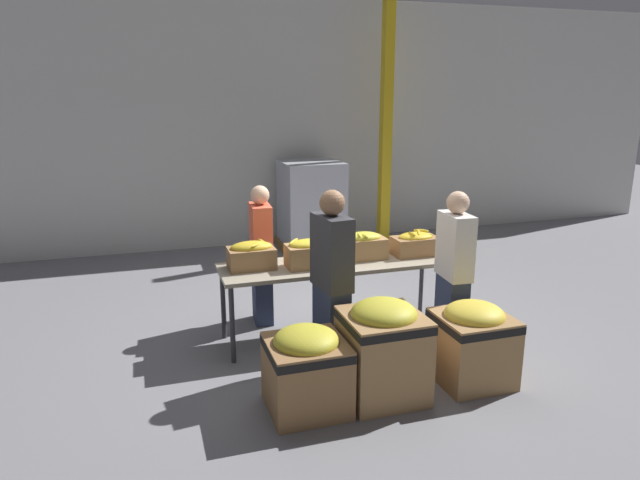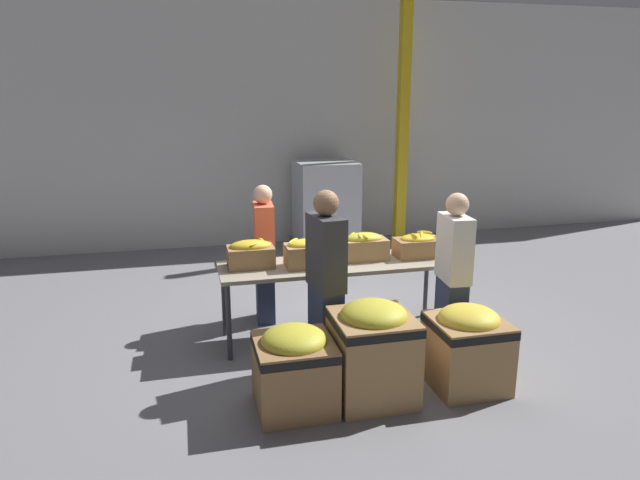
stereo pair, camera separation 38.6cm
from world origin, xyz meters
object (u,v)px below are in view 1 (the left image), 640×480
Objects in this scene: volunteer_0 at (332,283)px; banana_box_2 at (363,245)px; donation_bin_0 at (306,367)px; sorting_table at (337,268)px; banana_box_3 at (415,243)px; banana_box_0 at (251,255)px; banana_box_1 at (308,253)px; pallet_stack_0 at (311,207)px; volunteer_2 at (261,256)px; volunteer_1 at (454,273)px; donation_bin_1 at (383,346)px; support_pillar at (386,125)px; donation_bin_2 at (473,340)px.

banana_box_2 is at bearing -45.59° from volunteer_0.
banana_box_2 is 1.79m from donation_bin_0.
sorting_table is 4.93× the size of banana_box_3.
banana_box_2 is (1.19, -0.02, 0.01)m from banana_box_0.
banana_box_1 is 0.31× the size of pallet_stack_0.
volunteer_0 is 1.10× the size of volunteer_2.
donation_bin_1 is (-1.02, -0.63, -0.35)m from volunteer_1.
banana_box_2 reaches higher than banana_box_1.
banana_box_2 is (0.31, 0.06, 0.21)m from sorting_table.
pallet_stack_0 is (1.05, 3.41, -0.25)m from banana_box_1.
banana_box_2 is 3.93m from support_pillar.
banana_box_3 is at bearing 73.19° from volunteer_2.
volunteer_2 is (-1.57, 0.60, -0.17)m from banana_box_3.
volunteer_1 is at bearing -84.06° from banana_box_3.
pallet_stack_0 reaches higher than donation_bin_2.
sorting_table is 0.93m from banana_box_3.
banana_box_1 is at bearing 102.75° from donation_bin_1.
volunteer_0 is (0.58, -0.78, -0.11)m from banana_box_0.
banana_box_2 is at bearing 53.10° from donation_bin_0.
sorting_table is 5.23× the size of banana_box_0.
volunteer_0 is 0.86m from donation_bin_0.
volunteer_1 is at bearing -104.56° from support_pillar.
banana_box_0 is 4.57m from support_pillar.
sorting_table is 3.25× the size of donation_bin_2.
banana_box_1 is at bearing -124.18° from support_pillar.
support_pillar is at bearing 49.00° from banana_box_0.
volunteer_2 is at bearing 88.72° from donation_bin_0.
donation_bin_2 is at bearing -93.41° from banana_box_3.
banana_box_2 is 0.34× the size of pallet_stack_0.
banana_box_1 reaches higher than donation_bin_1.
banana_box_1 is 0.64m from banana_box_2.
sorting_table is at bearing 88.30° from donation_bin_1.
support_pillar is at bearing -9.66° from volunteer_1.
volunteer_0 is at bearing 96.61° from volunteer_1.
donation_bin_0 is at bearing 2.80° from volunteer_2.
donation_bin_1 is at bearing -58.56° from banana_box_0.
support_pillar reaches higher than volunteer_1.
pallet_stack_0 reaches higher than donation_bin_0.
volunteer_1 is at bearing -25.43° from banana_box_1.
volunteer_0 is 0.43× the size of support_pillar.
volunteer_1 reaches higher than sorting_table.
support_pillar is (1.07, 4.10, 1.20)m from volunteer_1.
pallet_stack_0 is at bearing -21.43° from volunteer_0.
banana_box_0 is 1.19m from banana_box_2.
donation_bin_1 is 1.16× the size of donation_bin_2.
volunteer_0 is at bearing -112.64° from sorting_table.
banana_box_1 is at bearing 132.67° from donation_bin_2.
banana_box_1 is 0.67m from volunteer_0.
support_pillar reaches higher than banana_box_3.
sorting_table is at bearing -169.37° from banana_box_2.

